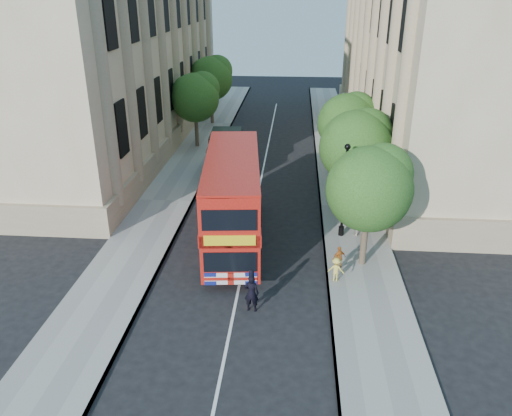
% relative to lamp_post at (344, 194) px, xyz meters
% --- Properties ---
extents(ground, '(120.00, 120.00, 0.00)m').
position_rel_lamp_post_xyz_m(ground, '(-5.00, -6.00, -2.51)').
color(ground, black).
rests_on(ground, ground).
extents(pavement_right, '(3.50, 80.00, 0.12)m').
position_rel_lamp_post_xyz_m(pavement_right, '(0.75, 4.00, -2.45)').
color(pavement_right, gray).
rests_on(pavement_right, ground).
extents(pavement_left, '(3.50, 80.00, 0.12)m').
position_rel_lamp_post_xyz_m(pavement_left, '(-10.75, 4.00, -2.45)').
color(pavement_left, gray).
rests_on(pavement_left, ground).
extents(building_right, '(12.00, 38.00, 18.00)m').
position_rel_lamp_post_xyz_m(building_right, '(8.80, 18.00, 6.49)').
color(building_right, tan).
rests_on(building_right, ground).
extents(building_left, '(12.00, 38.00, 18.00)m').
position_rel_lamp_post_xyz_m(building_left, '(-18.80, 18.00, 6.49)').
color(building_left, tan).
rests_on(building_left, ground).
extents(tree_right_near, '(4.00, 4.00, 6.08)m').
position_rel_lamp_post_xyz_m(tree_right_near, '(0.84, -2.97, 1.74)').
color(tree_right_near, '#473828').
rests_on(tree_right_near, ground).
extents(tree_right_mid, '(4.20, 4.20, 6.37)m').
position_rel_lamp_post_xyz_m(tree_right_mid, '(0.84, 3.03, 1.93)').
color(tree_right_mid, '#473828').
rests_on(tree_right_mid, ground).
extents(tree_right_far, '(4.00, 4.00, 6.15)m').
position_rel_lamp_post_xyz_m(tree_right_far, '(0.84, 9.03, 1.80)').
color(tree_right_far, '#473828').
rests_on(tree_right_far, ground).
extents(tree_left_far, '(4.00, 4.00, 6.30)m').
position_rel_lamp_post_xyz_m(tree_left_far, '(-10.96, 16.03, 1.93)').
color(tree_left_far, '#473828').
rests_on(tree_left_far, ground).
extents(tree_left_back, '(4.20, 4.20, 6.65)m').
position_rel_lamp_post_xyz_m(tree_left_back, '(-10.96, 24.03, 2.20)').
color(tree_left_back, '#473828').
rests_on(tree_left_back, ground).
extents(lamp_post, '(0.32, 0.32, 5.16)m').
position_rel_lamp_post_xyz_m(lamp_post, '(0.00, 0.00, 0.00)').
color(lamp_post, black).
rests_on(lamp_post, pavement_right).
extents(double_decker_bus, '(3.61, 10.23, 4.63)m').
position_rel_lamp_post_xyz_m(double_decker_bus, '(-5.79, -1.03, 0.05)').
color(double_decker_bus, '#A8140B').
rests_on(double_decker_bus, ground).
extents(box_van, '(2.41, 5.32, 2.98)m').
position_rel_lamp_post_xyz_m(box_van, '(-7.63, 9.33, -1.05)').
color(box_van, black).
rests_on(box_van, ground).
extents(police_constable, '(0.66, 0.47, 1.70)m').
position_rel_lamp_post_xyz_m(police_constable, '(-4.27, -7.16, -1.66)').
color(police_constable, black).
rests_on(police_constable, ground).
extents(woman_pedestrian, '(0.75, 0.59, 1.49)m').
position_rel_lamp_post_xyz_m(woman_pedestrian, '(0.89, 0.08, -1.65)').
color(woman_pedestrian, white).
rests_on(woman_pedestrian, pavement_right).
extents(child_a, '(0.75, 0.59, 1.19)m').
position_rel_lamp_post_xyz_m(child_a, '(-0.39, -3.64, -1.79)').
color(child_a, '#C16622').
rests_on(child_a, pavement_right).
extents(child_b, '(0.81, 0.56, 1.15)m').
position_rel_lamp_post_xyz_m(child_b, '(-0.60, -4.68, -1.81)').
color(child_b, '#E2CB4D').
rests_on(child_b, pavement_right).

